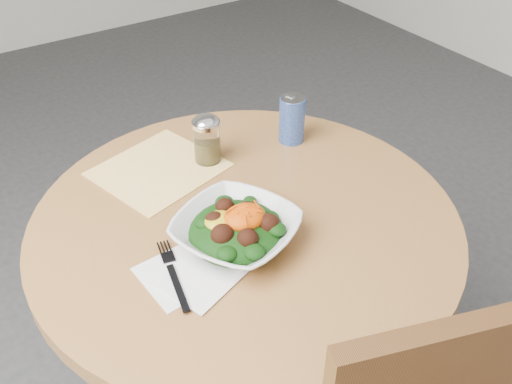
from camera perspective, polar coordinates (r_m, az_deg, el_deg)
table at (r=1.33m, az=-0.97°, el=-8.96°), size 0.90×0.90×0.75m
cloth_napkin at (r=1.35m, az=-9.70°, el=2.25°), size 0.32×0.30×0.00m
paper_napkins at (r=1.08m, az=-6.69°, el=-8.21°), size 0.19×0.18×0.00m
salad_bowl at (r=1.11m, az=-1.98°, el=-3.78°), size 0.31×0.31×0.09m
fork at (r=1.08m, az=-8.33°, el=-7.94°), size 0.06×0.19×0.00m
spice_shaker at (r=1.33m, az=-4.93°, el=5.24°), size 0.07×0.07×0.12m
beverage_can at (r=1.41m, az=3.61°, el=7.28°), size 0.06×0.06×0.12m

